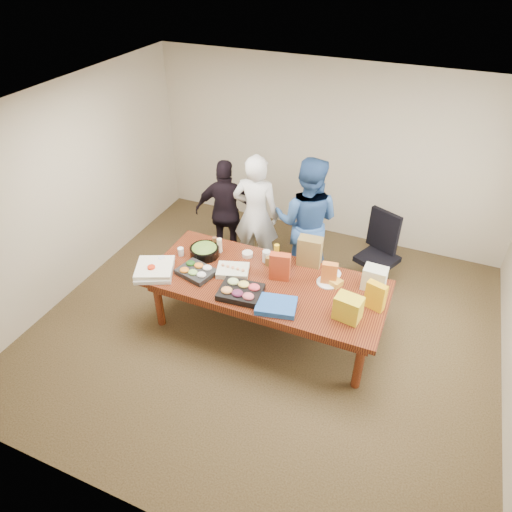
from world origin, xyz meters
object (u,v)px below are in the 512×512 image
at_px(salad_bowl, 205,251).
at_px(person_center, 256,215).
at_px(conference_table, 266,305).
at_px(person_right, 307,222).
at_px(sheet_cake, 233,271).
at_px(office_chair, 378,256).

bearing_deg(salad_bowl, person_center, 72.29).
relative_size(conference_table, person_right, 1.53).
distance_m(conference_table, sheet_cake, 0.59).
distance_m(person_right, salad_bowl, 1.43).
bearing_deg(person_right, salad_bowl, 40.41).
xyz_separation_m(person_right, sheet_cake, (-0.53, -1.20, -0.13)).
distance_m(conference_table, salad_bowl, 1.02).
bearing_deg(person_right, office_chair, -176.87).
xyz_separation_m(office_chair, person_center, (-1.69, -0.21, 0.36)).
bearing_deg(office_chair, person_right, -147.74).
distance_m(person_center, sheet_cake, 1.15).
bearing_deg(person_center, salad_bowl, 64.20).
relative_size(person_right, sheet_cake, 4.87).
bearing_deg(person_center, conference_table, 110.49).
height_order(office_chair, sheet_cake, office_chair).
distance_m(office_chair, person_center, 1.74).
height_order(office_chair, salad_bowl, office_chair).
bearing_deg(salad_bowl, sheet_cake, -20.95).
relative_size(person_center, person_right, 0.97).
xyz_separation_m(office_chair, person_right, (-0.98, -0.14, 0.39)).
height_order(conference_table, office_chair, office_chair).
relative_size(person_center, salad_bowl, 4.87).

